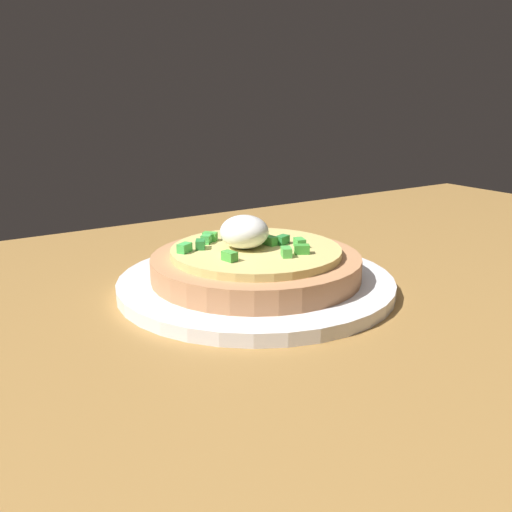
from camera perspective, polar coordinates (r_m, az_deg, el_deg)
The scene contains 3 objects.
dining_table at distance 48.08cm, azimuth 5.79°, elevation -7.08°, with size 126.96×75.11×3.41cm, color olive.
plate at distance 51.22cm, azimuth 0.00°, elevation -2.76°, with size 24.96×24.96×1.15cm, color white.
pizza at distance 50.58cm, azimuth -0.08°, elevation -0.56°, with size 18.89×18.89×5.74cm.
Camera 1 is at (27.90, 34.20, 20.77)cm, focal length 39.40 mm.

